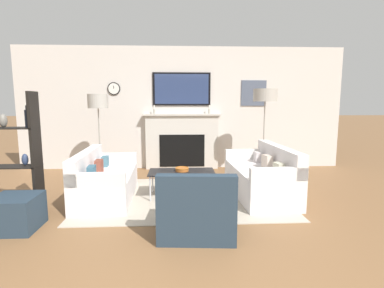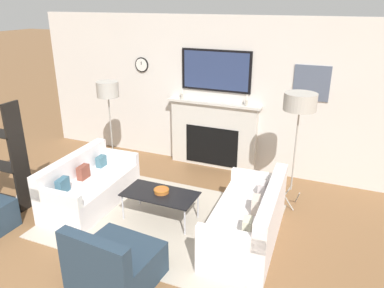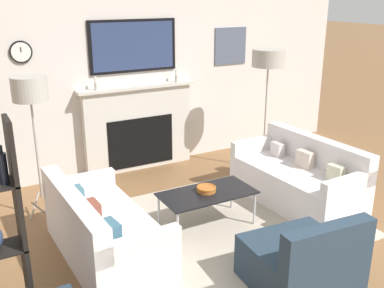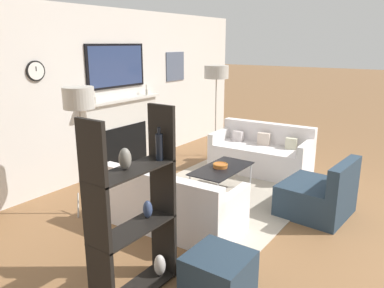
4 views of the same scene
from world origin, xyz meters
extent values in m
cube|color=silver|center=(0.00, 4.85, 1.35)|extent=(7.24, 0.07, 2.70)
cube|color=beige|center=(0.00, 4.73, 0.60)|extent=(1.61, 0.16, 1.20)
cube|color=black|center=(0.00, 4.65, 0.42)|extent=(1.00, 0.01, 0.72)
cube|color=beige|center=(0.00, 4.71, 1.22)|extent=(1.73, 0.22, 0.04)
cylinder|color=#B2AD9E|center=(-0.60, 4.68, 1.29)|extent=(0.04, 0.04, 0.10)
cylinder|color=white|center=(-0.60, 4.68, 1.38)|extent=(0.03, 0.03, 0.09)
cylinder|color=#B2AD9E|center=(0.60, 4.68, 1.29)|extent=(0.04, 0.04, 0.10)
cylinder|color=white|center=(0.60, 4.68, 1.38)|extent=(0.03, 0.03, 0.09)
cube|color=black|center=(0.00, 4.80, 1.78)|extent=(1.27, 0.04, 0.72)
cube|color=navy|center=(0.00, 4.78, 1.78)|extent=(1.18, 0.01, 0.65)
cylinder|color=black|center=(-1.48, 4.80, 1.78)|extent=(0.27, 0.02, 0.27)
cylinder|color=silver|center=(-1.48, 4.78, 1.78)|extent=(0.24, 0.00, 0.24)
cube|color=black|center=(-1.48, 4.78, 1.81)|extent=(0.01, 0.00, 0.06)
cube|color=#4C5669|center=(1.61, 4.80, 1.69)|extent=(0.56, 0.02, 0.56)
cube|color=#B9AC99|center=(0.00, 2.68, 0.01)|extent=(3.10, 2.22, 0.01)
cube|color=white|center=(-1.20, 2.68, 0.20)|extent=(0.84, 1.64, 0.41)
cube|color=white|center=(-1.51, 2.66, 0.58)|extent=(0.22, 1.61, 0.34)
cube|color=white|center=(-1.23, 3.43, 0.50)|extent=(0.78, 0.13, 0.18)
cube|color=white|center=(-1.17, 1.92, 0.50)|extent=(0.78, 0.13, 0.18)
cube|color=#416A7A|center=(-1.34, 3.14, 0.50)|extent=(0.10, 0.18, 0.17)
cube|color=brown|center=(-1.32, 2.67, 0.51)|extent=(0.11, 0.21, 0.20)
cube|color=#396176|center=(-1.30, 2.20, 0.52)|extent=(0.13, 0.22, 0.21)
cube|color=white|center=(1.20, 2.68, 0.23)|extent=(0.86, 1.68, 0.46)
cube|color=white|center=(1.51, 2.69, 0.63)|extent=(0.24, 1.65, 0.35)
cube|color=white|center=(1.24, 1.90, 0.55)|extent=(0.78, 0.14, 0.18)
cube|color=white|center=(1.16, 3.45, 0.55)|extent=(0.78, 0.14, 0.18)
cube|color=beige|center=(1.34, 2.20, 0.55)|extent=(0.13, 0.19, 0.18)
cube|color=beige|center=(1.32, 2.68, 0.56)|extent=(0.13, 0.22, 0.21)
cube|color=beige|center=(1.30, 3.16, 0.54)|extent=(0.10, 0.18, 0.18)
cube|color=#253544|center=(0.11, 1.39, 0.20)|extent=(0.90, 0.86, 0.40)
cube|color=#253544|center=(0.09, 1.06, 0.58)|extent=(0.85, 0.20, 0.36)
cube|color=black|center=(-0.04, 2.71, 0.40)|extent=(1.04, 0.54, 0.02)
cylinder|color=#B7B7BC|center=(-0.52, 2.48, 0.20)|extent=(0.02, 0.02, 0.39)
cylinder|color=#B7B7BC|center=(0.44, 2.48, 0.20)|extent=(0.02, 0.02, 0.39)
cylinder|color=#B7B7BC|center=(-0.52, 2.93, 0.20)|extent=(0.02, 0.02, 0.39)
cylinder|color=#B7B7BC|center=(0.44, 2.93, 0.20)|extent=(0.02, 0.02, 0.39)
cylinder|color=#B86227|center=(-0.03, 2.74, 0.43)|extent=(0.21, 0.21, 0.05)
torus|color=#B3631E|center=(-0.03, 2.74, 0.46)|extent=(0.22, 0.22, 0.02)
cylinder|color=#9E998E|center=(-1.48, 3.85, 0.12)|extent=(0.09, 0.23, 0.26)
cylinder|color=#9E998E|center=(-1.67, 3.89, 0.12)|extent=(0.17, 0.19, 0.26)
cylinder|color=#9E998E|center=(-1.61, 3.71, 0.12)|extent=(0.23, 0.07, 0.26)
cylinder|color=#9E998E|center=(-1.59, 3.81, 0.82)|extent=(0.02, 0.02, 1.13)
cylinder|color=#B2ADA3|center=(-1.59, 3.81, 1.51)|extent=(0.38, 0.38, 0.26)
cylinder|color=#9E998E|center=(1.69, 3.85, 0.14)|extent=(0.09, 0.23, 0.28)
cylinder|color=#9E998E|center=(1.51, 3.89, 0.14)|extent=(0.17, 0.19, 0.28)
cylinder|color=#9E998E|center=(1.56, 3.71, 0.14)|extent=(0.23, 0.07, 0.28)
cylinder|color=#9E998E|center=(1.59, 3.81, 0.89)|extent=(0.02, 0.02, 1.23)
cylinder|color=#B2ADA3|center=(1.59, 3.81, 1.63)|extent=(0.45, 0.45, 0.24)
cube|color=black|center=(-2.79, 2.18, 0.82)|extent=(0.04, 0.28, 1.64)
cube|color=black|center=(-2.02, 2.18, 0.82)|extent=(0.04, 0.28, 1.64)
cube|color=black|center=(-2.40, 2.18, 0.63)|extent=(0.82, 0.28, 0.01)
cube|color=black|center=(-2.40, 2.18, 1.16)|extent=(0.82, 0.28, 0.02)
ellipsoid|color=silver|center=(-2.12, 2.15, 0.14)|extent=(0.11, 0.11, 0.21)
ellipsoid|color=navy|center=(-2.19, 2.21, 0.72)|extent=(0.08, 0.08, 0.16)
ellipsoid|color=gray|center=(-2.44, 2.21, 1.25)|extent=(0.10, 0.10, 0.18)
cylinder|color=black|center=(-2.08, 2.15, 1.28)|extent=(0.06, 0.06, 0.23)
cylinder|color=black|center=(-2.08, 2.15, 1.43)|extent=(0.03, 0.03, 0.06)
cube|color=#253544|center=(-2.02, 1.56, 0.20)|extent=(0.52, 0.52, 0.40)
camera|label=1|loc=(-0.11, -1.92, 1.51)|focal=28.00mm
camera|label=2|loc=(2.19, -1.35, 2.94)|focal=35.00mm
camera|label=3|loc=(-2.34, -1.12, 2.47)|focal=42.00mm
camera|label=4|loc=(-4.47, 0.13, 2.15)|focal=35.00mm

